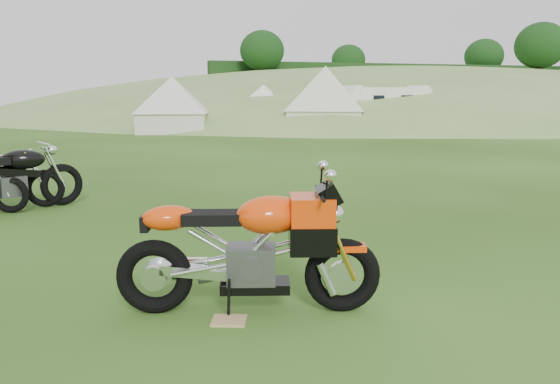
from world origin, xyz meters
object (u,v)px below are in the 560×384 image
object	(u,v)px
plywood_board	(229,320)
caravan	(385,108)
sport_motorcycle	(248,240)
tent_mid	(264,105)
tent_left	(173,104)
vintage_moto_b	(10,176)
tent_right	(325,101)

from	to	relation	value
plywood_board	caravan	size ratio (longest dim) A/B	0.06
sport_motorcycle	plywood_board	xyz separation A→B (m)	(-0.21, -0.16, -0.63)
sport_motorcycle	tent_mid	xyz separation A→B (m)	(6.52, 23.12, 0.54)
sport_motorcycle	plywood_board	distance (m)	0.68
plywood_board	tent_left	bearing A→B (deg)	84.97
plywood_board	vintage_moto_b	size ratio (longest dim) A/B	0.13
sport_motorcycle	tent_left	world-z (taller)	tent_left
vintage_moto_b	caravan	bearing A→B (deg)	23.16
sport_motorcycle	caravan	world-z (taller)	caravan
vintage_moto_b	caravan	xyz separation A→B (m)	(14.65, 15.49, 0.48)
plywood_board	vintage_moto_b	world-z (taller)	vintage_moto_b
tent_left	caravan	xyz separation A→B (m)	(10.39, -0.63, -0.24)
tent_mid	sport_motorcycle	bearing A→B (deg)	-82.74
tent_mid	caravan	size ratio (longest dim) A/B	0.61
vintage_moto_b	plywood_board	bearing A→B (deg)	-88.24
vintage_moto_b	tent_mid	bearing A→B (deg)	39.93
tent_left	caravan	size ratio (longest dim) A/B	0.66
plywood_board	tent_right	world-z (taller)	tent_right
tent_mid	plywood_board	bearing A→B (deg)	-83.12
tent_left	caravan	distance (m)	10.41
sport_motorcycle	vintage_moto_b	size ratio (longest dim) A/B	0.99
tent_left	tent_right	bearing A→B (deg)	0.65
sport_motorcycle	plywood_board	world-z (taller)	sport_motorcycle
sport_motorcycle	tent_left	bearing A→B (deg)	101.13
vintage_moto_b	tent_mid	xyz separation A→B (m)	(9.12, 18.20, 0.61)
plywood_board	tent_right	distance (m)	21.61
vintage_moto_b	caravan	size ratio (longest dim) A/B	0.48
plywood_board	tent_right	xyz separation A→B (m)	(8.71, 19.72, 1.42)
plywood_board	caravan	bearing A→B (deg)	59.21
vintage_moto_b	tent_left	world-z (taller)	tent_left
plywood_board	vintage_moto_b	distance (m)	5.64
tent_mid	tent_right	size ratio (longest dim) A/B	0.83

